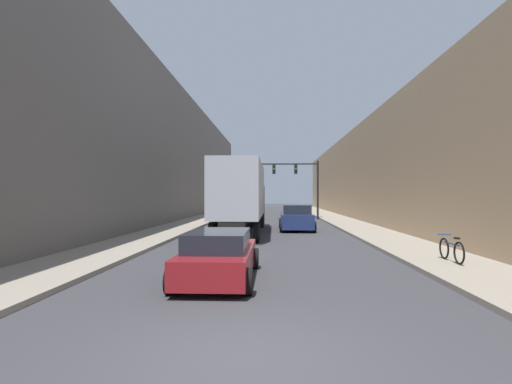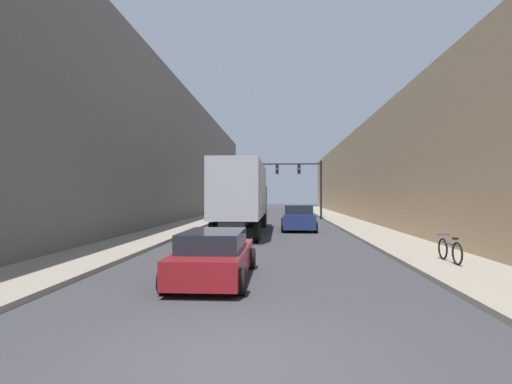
% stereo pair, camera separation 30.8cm
% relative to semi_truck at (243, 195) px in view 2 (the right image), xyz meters
% --- Properties ---
extents(ground_plane, '(200.00, 200.00, 0.00)m').
position_rel_semi_truck_xyz_m(ground_plane, '(1.55, -18.69, -2.35)').
color(ground_plane, '#38383D').
extents(sidewalk_right, '(2.99, 80.00, 0.15)m').
position_rel_semi_truck_xyz_m(sidewalk_right, '(7.81, 11.31, -2.27)').
color(sidewalk_right, gray).
rests_on(sidewalk_right, ground).
extents(sidewalk_left, '(2.99, 80.00, 0.15)m').
position_rel_semi_truck_xyz_m(sidewalk_left, '(-4.71, 11.31, -2.27)').
color(sidewalk_left, gray).
rests_on(sidewalk_left, ground).
extents(building_right, '(6.00, 80.00, 8.49)m').
position_rel_semi_truck_xyz_m(building_right, '(12.31, 11.31, 1.90)').
color(building_right, tan).
rests_on(building_right, ground).
extents(building_left, '(6.00, 80.00, 12.00)m').
position_rel_semi_truck_xyz_m(building_left, '(-9.20, 11.31, 3.65)').
color(building_left, '#66605B').
rests_on(building_left, ground).
extents(semi_truck, '(2.50, 12.25, 4.16)m').
position_rel_semi_truck_xyz_m(semi_truck, '(0.00, 0.00, 0.00)').
color(semi_truck, '#B2B7C1').
rests_on(semi_truck, ground).
extents(sedan_car, '(2.03, 4.69, 1.35)m').
position_rel_semi_truck_xyz_m(sedan_car, '(0.44, -13.36, -1.70)').
color(sedan_car, maroon).
rests_on(sedan_car, ground).
extents(suv_car, '(2.24, 4.54, 1.69)m').
position_rel_semi_truck_xyz_m(suv_car, '(3.43, 2.08, -1.55)').
color(suv_car, navy).
rests_on(suv_car, ground).
extents(traffic_signal_gantry, '(6.41, 0.35, 5.61)m').
position_rel_semi_truck_xyz_m(traffic_signal_gantry, '(4.57, 14.20, 1.57)').
color(traffic_signal_gantry, black).
rests_on(traffic_signal_gantry, ground).
extents(parked_bicycle, '(0.44, 1.83, 0.86)m').
position_rel_semi_truck_xyz_m(parked_bicycle, '(7.75, -10.98, -1.82)').
color(parked_bicycle, black).
rests_on(parked_bicycle, sidewalk_right).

